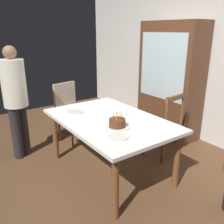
# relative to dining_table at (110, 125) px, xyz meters

# --- Properties ---
(ground) EXTENTS (6.40, 6.40, 0.00)m
(ground) POSITION_rel_dining_table_xyz_m (0.00, 0.00, -0.65)
(ground) COLOR brown
(back_wall) EXTENTS (6.40, 0.10, 2.60)m
(back_wall) POSITION_rel_dining_table_xyz_m (0.00, 1.85, 0.65)
(back_wall) COLOR beige
(back_wall) RESTS_ON ground
(dining_table) EXTENTS (1.63, 1.07, 0.74)m
(dining_table) POSITION_rel_dining_table_xyz_m (0.00, 0.00, 0.00)
(dining_table) COLOR white
(dining_table) RESTS_ON ground
(birthday_cake) EXTENTS (0.28, 0.28, 0.17)m
(birthday_cake) POSITION_rel_dining_table_xyz_m (0.28, -0.09, 0.13)
(birthday_cake) COLOR silver
(birthday_cake) RESTS_ON dining_table
(plate_near_celebrant) EXTENTS (0.22, 0.22, 0.01)m
(plate_near_celebrant) POSITION_rel_dining_table_xyz_m (-0.45, -0.24, 0.09)
(plate_near_celebrant) COLOR silver
(plate_near_celebrant) RESTS_ON dining_table
(plate_far_side) EXTENTS (0.22, 0.22, 0.01)m
(plate_far_side) POSITION_rel_dining_table_xyz_m (-0.08, 0.24, 0.09)
(plate_far_side) COLOR silver
(plate_far_side) RESTS_ON dining_table
(plate_near_guest) EXTENTS (0.22, 0.22, 0.01)m
(plate_near_guest) POSITION_rel_dining_table_xyz_m (0.49, -0.24, 0.09)
(plate_near_guest) COLOR silver
(plate_near_guest) RESTS_ON dining_table
(fork_near_celebrant) EXTENTS (0.18, 0.04, 0.01)m
(fork_near_celebrant) POSITION_rel_dining_table_xyz_m (-0.61, -0.25, 0.08)
(fork_near_celebrant) COLOR silver
(fork_near_celebrant) RESTS_ON dining_table
(fork_far_side) EXTENTS (0.18, 0.04, 0.01)m
(fork_far_side) POSITION_rel_dining_table_xyz_m (-0.24, 0.25, 0.08)
(fork_far_side) COLOR silver
(fork_far_side) RESTS_ON dining_table
(fork_near_guest) EXTENTS (0.18, 0.04, 0.01)m
(fork_near_guest) POSITION_rel_dining_table_xyz_m (0.33, -0.24, 0.08)
(fork_near_guest) COLOR silver
(fork_near_guest) RESTS_ON dining_table
(chair_spindle_back) EXTENTS (0.48, 0.48, 0.95)m
(chair_spindle_back) POSITION_rel_dining_table_xyz_m (0.09, 0.86, -0.20)
(chair_spindle_back) COLOR brown
(chair_spindle_back) RESTS_ON ground
(chair_upholstered) EXTENTS (0.52, 0.52, 0.95)m
(chair_upholstered) POSITION_rel_dining_table_xyz_m (-1.20, 0.03, -0.12)
(chair_upholstered) COLOR tan
(chair_upholstered) RESTS_ON ground
(person_celebrant) EXTENTS (0.32, 0.32, 1.57)m
(person_celebrant) POSITION_rel_dining_table_xyz_m (-1.09, -0.81, 0.24)
(person_celebrant) COLOR #262328
(person_celebrant) RESTS_ON ground
(china_cabinet) EXTENTS (1.10, 0.45, 1.90)m
(china_cabinet) POSITION_rel_dining_table_xyz_m (-0.46, 1.56, 0.30)
(china_cabinet) COLOR #56331E
(china_cabinet) RESTS_ON ground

